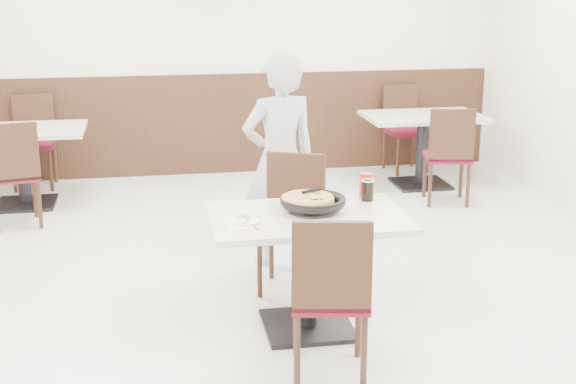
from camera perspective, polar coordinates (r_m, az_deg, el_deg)
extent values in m
plane|color=#BCBCB7|center=(5.73, -0.30, -6.98)|extent=(7.00, 7.00, 0.00)
cube|color=silver|center=(8.80, -4.30, 10.33)|extent=(6.00, 0.04, 2.80)
cube|color=silver|center=(2.10, 16.46, -7.46)|extent=(6.00, 0.04, 2.80)
cube|color=black|center=(8.89, -4.18, 4.86)|extent=(5.90, 0.03, 1.10)
cylinder|color=black|center=(4.93, 1.70, -1.29)|extent=(0.15, 0.15, 0.04)
cylinder|color=black|center=(4.96, 1.78, -0.91)|extent=(0.42, 0.42, 0.01)
cylinder|color=gold|center=(4.96, 1.41, -0.67)|extent=(0.37, 0.37, 0.02)
cube|color=silver|center=(4.95, 2.00, -0.30)|extent=(0.08, 0.10, 0.00)
cube|color=silver|center=(4.69, -3.34, -2.40)|extent=(0.18, 0.18, 0.00)
cylinder|color=white|center=(4.74, -3.10, -2.11)|extent=(0.19, 0.19, 0.01)
cube|color=silver|center=(4.73, -2.97, -2.05)|extent=(0.06, 0.14, 0.00)
cylinder|color=black|center=(5.20, 5.67, 0.07)|extent=(0.09, 0.09, 0.13)
cylinder|color=#BA2105|center=(5.28, 5.58, 0.50)|extent=(0.10, 0.10, 0.16)
imported|color=silver|center=(6.03, -0.60, 2.26)|extent=(0.66, 0.51, 1.62)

